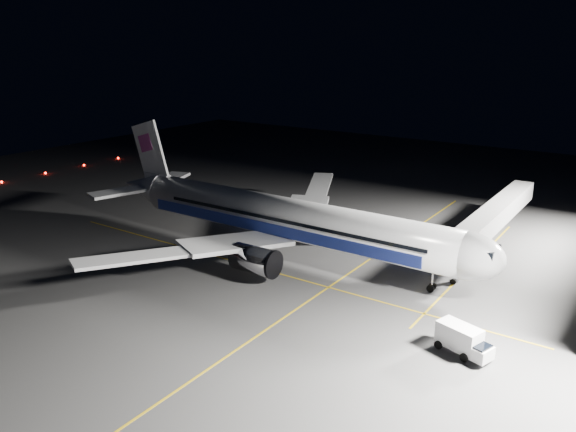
% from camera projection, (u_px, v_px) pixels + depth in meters
% --- Properties ---
extents(ground, '(200.00, 200.00, 0.00)m').
position_uv_depth(ground, '(288.00, 255.00, 77.19)').
color(ground, '#4C4C4F').
rests_on(ground, ground).
extents(guide_line_main, '(0.25, 80.00, 0.01)m').
position_uv_depth(guide_line_main, '(352.00, 271.00, 71.78)').
color(guide_line_main, gold).
rests_on(guide_line_main, ground).
extents(guide_line_cross, '(70.00, 0.25, 0.01)m').
position_uv_depth(guide_line_cross, '(262.00, 269.00, 72.47)').
color(guide_line_cross, gold).
rests_on(guide_line_cross, ground).
extents(guide_line_side, '(0.25, 40.00, 0.01)m').
position_uv_depth(guide_line_side, '(470.00, 267.00, 73.16)').
color(guide_line_side, gold).
rests_on(guide_line_side, ground).
extents(airliner, '(61.48, 54.22, 16.64)m').
position_uv_depth(airliner, '(282.00, 218.00, 76.23)').
color(airliner, silver).
rests_on(airliner, ground).
extents(jet_bridge, '(3.60, 34.40, 6.30)m').
position_uv_depth(jet_bridge, '(491.00, 218.00, 78.13)').
color(jet_bridge, '#B2B2B7').
rests_on(jet_bridge, ground).
extents(taxiway_lights, '(0.44, 60.44, 0.44)m').
position_uv_depth(taxiway_lights, '(2.00, 182.00, 116.04)').
color(taxiway_lights, '#FF140A').
rests_on(taxiway_lights, ground).
extents(service_truck, '(5.69, 3.62, 2.72)m').
position_uv_depth(service_truck, '(463.00, 340.00, 52.46)').
color(service_truck, white).
rests_on(service_truck, ground).
extents(baggage_tug, '(3.15, 2.84, 1.90)m').
position_uv_depth(baggage_tug, '(341.00, 216.00, 91.53)').
color(baggage_tug, black).
rests_on(baggage_tug, ground).
extents(safety_cone_a, '(0.36, 0.36, 0.54)m').
position_uv_depth(safety_cone_a, '(324.00, 233.00, 85.18)').
color(safety_cone_a, '#FF5A0A').
rests_on(safety_cone_a, ground).
extents(safety_cone_b, '(0.39, 0.39, 0.59)m').
position_uv_depth(safety_cone_b, '(348.00, 242.00, 81.44)').
color(safety_cone_b, '#FF5A0A').
rests_on(safety_cone_b, ground).
extents(safety_cone_c, '(0.38, 0.38, 0.57)m').
position_uv_depth(safety_cone_c, '(306.00, 238.00, 83.01)').
color(safety_cone_c, '#FF5A0A').
rests_on(safety_cone_c, ground).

